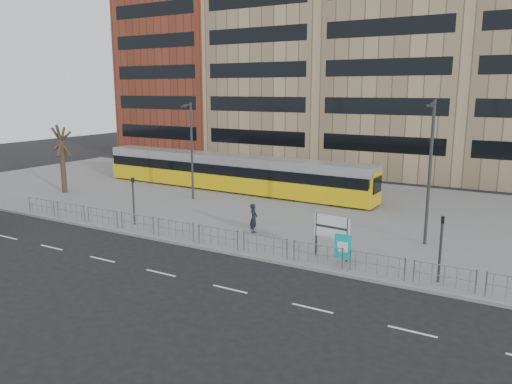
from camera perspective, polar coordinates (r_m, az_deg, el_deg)
The scene contains 15 objects.
ground at distance 29.11m, azimuth -8.67°, elevation -6.01°, with size 120.00×120.00×0.00m, color black.
plaza at distance 38.83m, azimuth 2.40°, elevation -1.29°, with size 64.00×24.00×0.15m, color slate.
kerb at distance 29.12m, azimuth -8.62°, elevation -5.84°, with size 64.00×0.25×0.17m, color gray.
building_row at distance 58.22m, azimuth 14.53°, elevation 15.37°, with size 70.40×18.40×31.20m.
pedestrian_barrier at distance 28.05m, azimuth -4.89°, elevation -4.49°, with size 32.07×0.07×1.10m.
road_markings at distance 25.63m, azimuth -12.53°, elevation -8.62°, with size 62.00×0.12×0.01m, color white.
tram at distance 43.25m, azimuth -3.03°, elevation 2.22°, with size 26.16×3.22×3.08m.
station_sign at distance 25.95m, azimuth 8.65°, elevation -4.21°, with size 1.98×0.28×2.28m.
ad_panel at distance 25.23m, azimuth 9.89°, elevation -6.24°, with size 0.85×0.12×1.59m.
pedestrian at distance 30.30m, azimuth -0.27°, elevation -3.06°, with size 0.67×0.44×1.84m, color black.
traffic_light_west at distance 32.98m, azimuth -13.86°, elevation -0.31°, with size 0.22×0.24×3.10m.
traffic_light_east at distance 23.92m, azimuth 20.40°, elevation -5.21°, with size 0.20×0.23×3.10m.
lamp_post_west at distance 39.65m, azimuth -7.41°, elevation 5.14°, with size 0.45×1.04×7.64m.
lamp_post_east at distance 29.06m, azimuth 19.26°, elevation 2.69°, with size 0.45×1.04×8.08m.
bare_tree at distance 44.87m, azimuth -21.53°, elevation 7.31°, with size 4.58×4.58×7.94m.
Camera 1 is at (17.47, -21.57, 8.76)m, focal length 35.00 mm.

